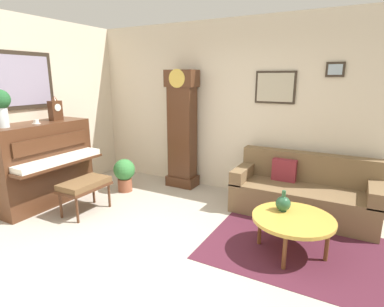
% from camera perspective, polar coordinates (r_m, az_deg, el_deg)
% --- Properties ---
extents(ground_plane, '(6.40, 6.00, 0.10)m').
position_cam_1_polar(ground_plane, '(3.62, -8.76, -18.67)').
color(ground_plane, '#B2A899').
extents(wall_back, '(5.30, 0.13, 2.80)m').
position_cam_1_polar(wall_back, '(5.18, 7.07, 8.42)').
color(wall_back, beige).
rests_on(wall_back, ground_plane).
extents(area_rug, '(2.10, 1.50, 0.01)m').
position_cam_1_polar(area_rug, '(3.81, 19.60, -16.61)').
color(area_rug, '#4C1E2D').
rests_on(area_rug, ground_plane).
extents(piano, '(0.87, 1.44, 1.25)m').
position_cam_1_polar(piano, '(5.16, -26.15, -1.67)').
color(piano, '#4C2B19').
rests_on(piano, ground_plane).
extents(piano_bench, '(0.42, 0.70, 0.48)m').
position_cam_1_polar(piano_bench, '(4.62, -19.37, -5.64)').
color(piano_bench, '#4C2B19').
rests_on(piano_bench, ground_plane).
extents(grandfather_clock, '(0.52, 0.34, 2.03)m').
position_cam_1_polar(grandfather_clock, '(5.33, -1.85, 3.92)').
color(grandfather_clock, '#4C2B19').
rests_on(grandfather_clock, ground_plane).
extents(couch, '(1.90, 0.80, 0.84)m').
position_cam_1_polar(couch, '(4.63, 19.94, -6.86)').
color(couch, brown).
rests_on(couch, ground_plane).
extents(coffee_table, '(0.88, 0.88, 0.42)m').
position_cam_1_polar(coffee_table, '(3.58, 18.32, -11.62)').
color(coffee_table, gold).
rests_on(coffee_table, ground_plane).
extents(mantel_clock, '(0.13, 0.18, 0.38)m').
position_cam_1_polar(mantel_clock, '(5.22, -24.12, 7.55)').
color(mantel_clock, '#4C2B19').
rests_on(mantel_clock, piano).
extents(flower_vase, '(0.26, 0.26, 0.58)m').
position_cam_1_polar(flower_vase, '(4.76, -32.13, 7.87)').
color(flower_vase, silver).
rests_on(flower_vase, piano).
extents(teacup, '(0.12, 0.12, 0.06)m').
position_cam_1_polar(teacup, '(4.95, -27.03, 5.23)').
color(teacup, white).
rests_on(teacup, piano).
extents(green_jug, '(0.17, 0.17, 0.24)m').
position_cam_1_polar(green_jug, '(3.66, 16.61, -8.90)').
color(green_jug, '#234C33').
rests_on(green_jug, coffee_table).
extents(potted_plant, '(0.36, 0.36, 0.56)m').
position_cam_1_polar(potted_plant, '(5.32, -12.47, -3.54)').
color(potted_plant, '#935138').
rests_on(potted_plant, ground_plane).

